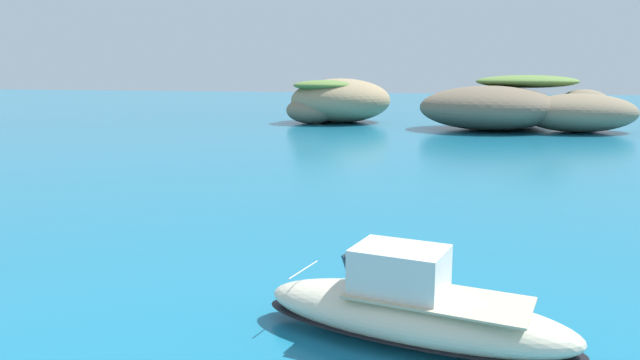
% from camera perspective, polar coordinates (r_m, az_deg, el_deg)
% --- Properties ---
extents(islet_large, '(26.43, 25.39, 6.59)m').
position_cam_1_polar(islet_large, '(79.27, 18.41, 6.60)').
color(islet_large, '#84755B').
rests_on(islet_large, ground).
extents(islet_small, '(19.46, 19.50, 6.08)m').
position_cam_1_polar(islet_small, '(84.97, 1.82, 7.44)').
color(islet_small, '#9E8966').
rests_on(islet_small, ground).
extents(motorboat_cream, '(8.71, 3.89, 2.48)m').
position_cam_1_polar(motorboat_cream, '(16.09, 8.75, -12.15)').
color(motorboat_cream, beige).
rests_on(motorboat_cream, ground).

